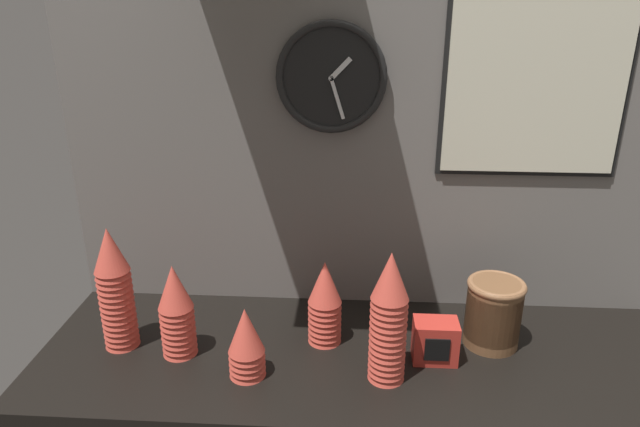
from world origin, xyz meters
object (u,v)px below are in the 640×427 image
cup_stack_center_right (389,318)px  cup_stack_left (176,310)px  wall_clock (331,78)px  cup_stack_far_left (115,289)px  menu_board (536,81)px  napkin_dispenser (435,341)px  bowl_stack_right (493,312)px  cup_stack_center_left (246,342)px  cup_stack_center (325,302)px

cup_stack_center_right → cup_stack_left: size_ratio=1.33×
wall_clock → cup_stack_far_left: bearing=-154.7°
menu_board → cup_stack_center_right: bearing=-136.0°
napkin_dispenser → cup_stack_left: bearing=-178.9°
bowl_stack_right → cup_stack_center_right: bearing=-150.0°
cup_stack_center_left → bowl_stack_right: (0.60, 0.17, 0.00)m
cup_stack_center → menu_board: bearing=21.9°
cup_stack_far_left → bowl_stack_right: cup_stack_far_left is taller
cup_stack_center_left → menu_board: bearing=27.5°
cup_stack_center → napkin_dispenser: size_ratio=2.11×
cup_stack_center_right → cup_stack_center: (-0.15, 0.14, -0.05)m
cup_stack_center_right → menu_board: 0.69m
cup_stack_far_left → wall_clock: (0.52, 0.24, 0.48)m
bowl_stack_right → wall_clock: bearing=156.8°
cup_stack_center_left → cup_stack_center_right: bearing=1.7°
cup_stack_center_right → cup_stack_center: bearing=136.8°
cup_stack_center → bowl_stack_right: bearing=2.1°
cup_stack_far_left → wall_clock: wall_clock is taller
cup_stack_center_right → cup_stack_left: 0.51m
menu_board → napkin_dispenser: bearing=-131.5°
wall_clock → bowl_stack_right: bearing=-23.2°
wall_clock → cup_stack_center_left: bearing=-117.1°
menu_board → napkin_dispenser: 0.68m
cup_stack_center → bowl_stack_right: 0.42m
cup_stack_left → cup_stack_center_left: size_ratio=1.36×
napkin_dispenser → cup_stack_far_left: bearing=179.0°
cup_stack_left → cup_stack_center_right: bearing=-7.4°
menu_board → bowl_stack_right: bearing=-114.3°
cup_stack_center_left → bowl_stack_right: size_ratio=1.01×
cup_stack_far_left → menu_board: 1.15m
cup_stack_left → bowl_stack_right: 0.79m
cup_stack_far_left → cup_stack_center: bearing=5.5°
cup_stack_center → napkin_dispenser: cup_stack_center is taller
cup_stack_far_left → menu_board: size_ratio=0.66×
cup_stack_center_right → wall_clock: (-0.15, 0.34, 0.48)m
bowl_stack_right → napkin_dispenser: (-0.15, -0.08, -0.04)m
wall_clock → napkin_dispenser: (0.27, -0.26, -0.59)m
cup_stack_left → cup_stack_center: cup_stack_left is taller
wall_clock → napkin_dispenser: 0.69m
cup_stack_center_right → cup_stack_center_left: (-0.32, -0.01, -0.07)m
cup_stack_center_left → bowl_stack_right: bearing=15.7°
cup_stack_center_left → menu_board: menu_board is taller
cup_stack_left → cup_stack_center: bearing=12.0°
menu_board → cup_stack_left: bearing=-162.1°
bowl_stack_right → menu_board: 0.58m
cup_stack_center_right → menu_board: bearing=44.0°
cup_stack_center_right → menu_board: size_ratio=0.66×
cup_stack_far_left → menu_board: (1.02, 0.25, 0.47)m
bowl_stack_right → cup_stack_left: bearing=-173.3°
cup_stack_left → bowl_stack_right: cup_stack_left is taller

